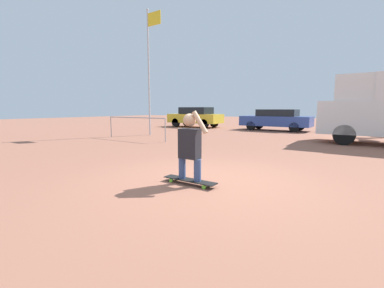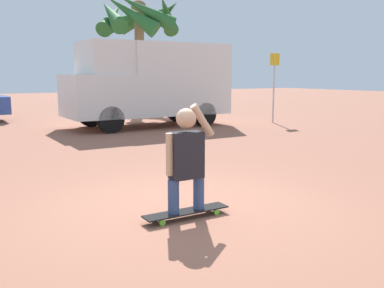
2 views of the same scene
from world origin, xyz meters
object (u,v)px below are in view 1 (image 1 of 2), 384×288
(skateboard, at_px, (190,180))
(parked_car_yellow, at_px, (195,117))
(person_skateboarder, at_px, (190,143))
(parked_car_blue, at_px, (276,119))
(flagpole, at_px, (150,64))

(skateboard, bearing_deg, parked_car_yellow, 123.48)
(skateboard, height_order, person_skateboarder, person_skateboarder)
(person_skateboarder, bearing_deg, parked_car_yellow, 123.48)
(parked_car_blue, relative_size, parked_car_yellow, 1.03)
(parked_car_blue, xyz_separation_m, flagpole, (-4.86, -7.07, 3.15))
(flagpole, bearing_deg, skateboard, -42.09)
(person_skateboarder, relative_size, parked_car_yellow, 0.30)
(person_skateboarder, relative_size, parked_car_blue, 0.29)
(skateboard, distance_m, flagpole, 10.52)
(parked_car_yellow, bearing_deg, flagpole, -77.12)
(skateboard, bearing_deg, person_skateboarder, 180.00)
(person_skateboarder, xyz_separation_m, parked_car_yellow, (-8.81, 13.32, 0.03))
(person_skateboarder, xyz_separation_m, parked_car_blue, (-2.41, 13.64, -0.05))
(skateboard, relative_size, person_skateboarder, 0.85)
(parked_car_yellow, bearing_deg, skateboard, -56.52)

